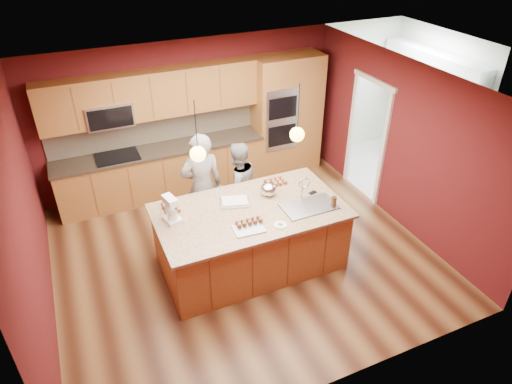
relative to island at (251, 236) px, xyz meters
name	(u,v)px	position (x,y,z in m)	size (l,w,h in m)	color
floor	(243,253)	(-0.04, 0.25, -0.50)	(5.50, 5.50, 0.00)	#442414
ceiling	(239,85)	(-0.04, 0.25, 2.20)	(5.50, 5.50, 0.00)	silver
wall_back	(189,115)	(-0.04, 2.75, 0.85)	(5.50, 5.50, 0.00)	#531416
wall_front	(338,299)	(-0.04, -2.25, 0.85)	(5.50, 5.50, 0.00)	#531416
wall_left	(28,227)	(-2.79, 0.25, 0.85)	(5.00, 5.00, 0.00)	#531416
wall_right	(399,143)	(2.71, 0.25, 0.85)	(5.00, 5.00, 0.00)	#531416
cabinet_run	(158,145)	(-0.72, 2.50, 0.49)	(3.74, 0.64, 2.30)	#8F5C2B
oven_column	(286,115)	(1.80, 2.45, 0.65)	(1.30, 0.62, 2.30)	#8F5C2B
doorway_trim	(366,140)	(2.69, 1.05, 0.55)	(0.08, 1.11, 2.20)	white
laundry_room	(432,72)	(4.31, 1.45, 1.45)	(2.60, 2.70, 2.70)	beige
pendant_left	(198,154)	(-0.71, 0.00, 1.51)	(0.20, 0.20, 0.80)	black
pendant_right	(297,134)	(0.68, 0.00, 1.51)	(0.20, 0.20, 0.80)	black
island	(251,236)	(0.00, 0.00, 0.00)	(2.65, 1.48, 1.36)	#8F5C2B
person_left	(202,187)	(-0.40, 1.00, 0.40)	(0.65, 0.43, 1.79)	black
person_right	(238,186)	(0.19, 1.00, 0.26)	(0.73, 0.57, 1.51)	gray
stand_mixer	(171,211)	(-1.08, 0.20, 0.64)	(0.25, 0.30, 0.37)	white
sheet_cake	(235,202)	(-0.15, 0.25, 0.50)	(0.49, 0.42, 0.05)	silver
cooling_rack	(249,229)	(-0.21, -0.41, 0.49)	(0.40, 0.28, 0.02)	#B3B5BB
mixing_bowl	(269,189)	(0.39, 0.25, 0.57)	(0.24, 0.24, 0.20)	silver
plate	(280,225)	(0.21, -0.50, 0.49)	(0.18, 0.18, 0.01)	white
tumbler	(334,202)	(1.10, -0.40, 0.55)	(0.08, 0.08, 0.15)	#351F0D
phone	(313,193)	(1.01, 0.03, 0.48)	(0.12, 0.07, 0.01)	black
cupcakes_left	(171,207)	(-1.02, 0.48, 0.51)	(0.24, 0.32, 0.07)	#BF7A51
cupcakes_rack	(249,221)	(-0.16, -0.30, 0.53)	(0.38, 0.15, 0.07)	#BF7A51
cupcakes_right	(276,181)	(0.63, 0.51, 0.51)	(0.33, 0.25, 0.07)	#BF7A51
washer	(422,150)	(4.16, 1.15, 0.01)	(0.63, 0.65, 1.02)	white
dryer	(403,141)	(4.18, 1.74, -0.05)	(0.55, 0.57, 0.89)	white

